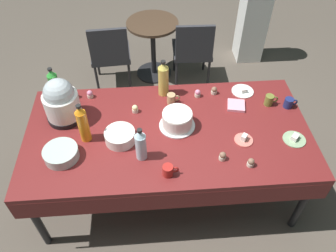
# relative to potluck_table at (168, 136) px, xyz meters

# --- Properties ---
(ground) EXTENTS (9.00, 9.00, 0.00)m
(ground) POSITION_rel_potluck_table_xyz_m (0.00, 0.00, -0.69)
(ground) COLOR brown
(potluck_table) EXTENTS (2.20, 1.10, 0.75)m
(potluck_table) POSITION_rel_potluck_table_xyz_m (0.00, 0.00, 0.00)
(potluck_table) COLOR maroon
(potluck_table) RESTS_ON ground
(frosted_layer_cake) EXTENTS (0.28, 0.28, 0.14)m
(frosted_layer_cake) POSITION_rel_potluck_table_xyz_m (0.07, 0.04, 0.13)
(frosted_layer_cake) COLOR silver
(frosted_layer_cake) RESTS_ON potluck_table
(slow_cooker) EXTENTS (0.28, 0.28, 0.37)m
(slow_cooker) POSITION_rel_potluck_table_xyz_m (-0.81, 0.20, 0.24)
(slow_cooker) COLOR black
(slow_cooker) RESTS_ON potluck_table
(glass_salad_bowl) EXTENTS (0.25, 0.25, 0.08)m
(glass_salad_bowl) POSITION_rel_potluck_table_xyz_m (-0.78, -0.20, 0.10)
(glass_salad_bowl) COLOR #B2C6BC
(glass_salad_bowl) RESTS_ON potluck_table
(ceramic_snack_bowl) EXTENTS (0.23, 0.23, 0.09)m
(ceramic_snack_bowl) POSITION_rel_potluck_table_xyz_m (-0.36, -0.07, 0.11)
(ceramic_snack_bowl) COLOR silver
(ceramic_snack_bowl) RESTS_ON potluck_table
(dessert_plate_sage) EXTENTS (0.17, 0.17, 0.05)m
(dessert_plate_sage) POSITION_rel_potluck_table_xyz_m (0.94, -0.17, 0.07)
(dessert_plate_sage) COLOR #8CA87F
(dessert_plate_sage) RESTS_ON potluck_table
(dessert_plate_coral) EXTENTS (0.14, 0.14, 0.06)m
(dessert_plate_coral) POSITION_rel_potluck_table_xyz_m (0.56, -0.14, 0.08)
(dessert_plate_coral) COLOR #E07266
(dessert_plate_coral) RESTS_ON potluck_table
(dessert_plate_white) EXTENTS (0.19, 0.19, 0.04)m
(dessert_plate_white) POSITION_rel_potluck_table_xyz_m (0.68, 0.42, 0.07)
(dessert_plate_white) COLOR white
(dessert_plate_white) RESTS_ON potluck_table
(cupcake_mint) EXTENTS (0.05, 0.05, 0.07)m
(cupcake_mint) POSITION_rel_potluck_table_xyz_m (0.37, -0.31, 0.09)
(cupcake_mint) COLOR beige
(cupcake_mint) RESTS_ON potluck_table
(cupcake_vanilla) EXTENTS (0.05, 0.05, 0.07)m
(cupcake_vanilla) POSITION_rel_potluck_table_xyz_m (-0.63, 0.44, 0.09)
(cupcake_vanilla) COLOR beige
(cupcake_vanilla) RESTS_ON potluck_table
(cupcake_lemon) EXTENTS (0.05, 0.05, 0.07)m
(cupcake_lemon) POSITION_rel_potluck_table_xyz_m (0.43, 0.41, 0.09)
(cupcake_lemon) COLOR beige
(cupcake_lemon) RESTS_ON potluck_table
(cupcake_rose) EXTENTS (0.05, 0.05, 0.07)m
(cupcake_rose) POSITION_rel_potluck_table_xyz_m (-0.25, 0.23, 0.09)
(cupcake_rose) COLOR beige
(cupcake_rose) RESTS_ON potluck_table
(cupcake_cocoa) EXTENTS (0.05, 0.05, 0.07)m
(cupcake_cocoa) POSITION_rel_potluck_table_xyz_m (0.28, 0.38, 0.09)
(cupcake_cocoa) COLOR beige
(cupcake_cocoa) RESTS_ON potluck_table
(cupcake_berry) EXTENTS (0.05, 0.05, 0.07)m
(cupcake_berry) POSITION_rel_potluck_table_xyz_m (0.55, -0.38, 0.09)
(cupcake_berry) COLOR beige
(cupcake_berry) RESTS_ON potluck_table
(soda_bottle_orange_juice) EXTENTS (0.08, 0.08, 0.34)m
(soda_bottle_orange_juice) POSITION_rel_potluck_table_xyz_m (-0.62, -0.04, 0.22)
(soda_bottle_orange_juice) COLOR orange
(soda_bottle_orange_juice) RESTS_ON potluck_table
(soda_bottle_water) EXTENTS (0.08, 0.08, 0.28)m
(soda_bottle_water) POSITION_rel_potluck_table_xyz_m (-0.21, -0.24, 0.19)
(soda_bottle_water) COLOR silver
(soda_bottle_water) RESTS_ON potluck_table
(soda_bottle_ginger_ale) EXTENTS (0.09, 0.09, 0.34)m
(soda_bottle_ginger_ale) POSITION_rel_potluck_table_xyz_m (-0.01, 0.44, 0.22)
(soda_bottle_ginger_ale) COLOR gold
(soda_bottle_ginger_ale) RESTS_ON potluck_table
(soda_bottle_lime_soda) EXTENTS (0.08, 0.08, 0.31)m
(soda_bottle_lime_soda) POSITION_rel_potluck_table_xyz_m (-0.90, 0.45, 0.21)
(soda_bottle_lime_soda) COLOR green
(soda_bottle_lime_soda) RESTS_ON potluck_table
(coffee_mug_olive) EXTENTS (0.11, 0.07, 0.09)m
(coffee_mug_olive) POSITION_rel_potluck_table_xyz_m (0.86, 0.24, 0.11)
(coffee_mug_olive) COLOR olive
(coffee_mug_olive) RESTS_ON potluck_table
(coffee_mug_navy) EXTENTS (0.11, 0.07, 0.08)m
(coffee_mug_navy) POSITION_rel_potluck_table_xyz_m (1.01, 0.20, 0.10)
(coffee_mug_navy) COLOR navy
(coffee_mug_navy) RESTS_ON potluck_table
(coffee_mug_tan) EXTENTS (0.11, 0.07, 0.09)m
(coffee_mug_tan) POSITION_rel_potluck_table_xyz_m (0.05, 0.32, 0.11)
(coffee_mug_tan) COLOR tan
(coffee_mug_tan) RESTS_ON potluck_table
(coffee_mug_red) EXTENTS (0.11, 0.08, 0.08)m
(coffee_mug_red) POSITION_rel_potluck_table_xyz_m (-0.03, -0.41, 0.10)
(coffee_mug_red) COLOR #B2231E
(coffee_mug_red) RESTS_ON potluck_table
(paper_napkin_stack) EXTENTS (0.17, 0.17, 0.02)m
(paper_napkin_stack) POSITION_rel_potluck_table_xyz_m (0.58, 0.23, 0.07)
(paper_napkin_stack) COLOR pink
(paper_napkin_stack) RESTS_ON potluck_table
(maroon_chair_left) EXTENTS (0.47, 0.47, 0.85)m
(maroon_chair_left) POSITION_rel_potluck_table_xyz_m (-0.55, 1.51, -0.20)
(maroon_chair_left) COLOR #333338
(maroon_chair_left) RESTS_ON ground
(maroon_chair_right) EXTENTS (0.45, 0.45, 0.85)m
(maroon_chair_right) POSITION_rel_potluck_table_xyz_m (0.40, 1.51, -0.20)
(maroon_chair_right) COLOR #333338
(maroon_chair_right) RESTS_ON ground
(round_cafe_table) EXTENTS (0.60, 0.60, 0.72)m
(round_cafe_table) POSITION_rel_potluck_table_xyz_m (-0.05, 1.73, -0.19)
(round_cafe_table) COLOR #473323
(round_cafe_table) RESTS_ON ground
(water_cooler) EXTENTS (0.32, 0.32, 1.24)m
(water_cooler) POSITION_rel_potluck_table_xyz_m (1.22, 2.03, -0.10)
(water_cooler) COLOR silver
(water_cooler) RESTS_ON ground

